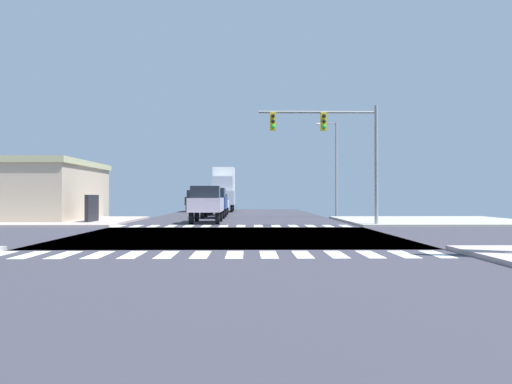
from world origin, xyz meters
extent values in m
cube|color=#36343F|center=(0.00, 0.00, -0.03)|extent=(14.00, 90.00, 0.05)
cube|color=#36343F|center=(0.00, 0.00, -0.03)|extent=(90.00, 12.00, 0.05)
cube|color=#A09B91|center=(13.00, 12.00, 0.07)|extent=(12.00, 12.00, 0.14)
cube|color=#A89890|center=(-13.00, 12.00, 0.07)|extent=(12.00, 12.00, 0.14)
cube|color=white|center=(-5.75, -7.30, 0.00)|extent=(0.50, 2.00, 0.01)
cube|color=white|center=(-4.75, -7.30, 0.00)|extent=(0.50, 2.00, 0.01)
cube|color=white|center=(-3.75, -7.30, 0.00)|extent=(0.50, 2.00, 0.01)
cube|color=white|center=(-2.75, -7.30, 0.00)|extent=(0.50, 2.00, 0.01)
cube|color=white|center=(-1.75, -7.30, 0.00)|extent=(0.50, 2.00, 0.01)
cube|color=white|center=(-0.75, -7.30, 0.00)|extent=(0.50, 2.00, 0.01)
cube|color=white|center=(0.25, -7.30, 0.00)|extent=(0.50, 2.00, 0.01)
cube|color=white|center=(1.25, -7.30, 0.00)|extent=(0.50, 2.00, 0.01)
cube|color=white|center=(2.25, -7.30, 0.00)|extent=(0.50, 2.00, 0.01)
cube|color=white|center=(3.25, -7.30, 0.00)|extent=(0.50, 2.00, 0.01)
cube|color=white|center=(4.25, -7.30, 0.00)|extent=(0.50, 2.00, 0.01)
cube|color=white|center=(5.25, -7.30, 0.00)|extent=(0.50, 2.00, 0.01)
cube|color=white|center=(6.25, -7.30, 0.00)|extent=(0.50, 2.00, 0.01)
cube|color=white|center=(-6.75, 7.30, 0.00)|extent=(0.50, 2.00, 0.01)
cube|color=white|center=(-5.75, 7.30, 0.00)|extent=(0.50, 2.00, 0.01)
cube|color=white|center=(-4.75, 7.30, 0.00)|extent=(0.50, 2.00, 0.01)
cube|color=white|center=(-3.75, 7.30, 0.00)|extent=(0.50, 2.00, 0.01)
cube|color=white|center=(-2.75, 7.30, 0.00)|extent=(0.50, 2.00, 0.01)
cube|color=white|center=(-1.75, 7.30, 0.00)|extent=(0.50, 2.00, 0.01)
cube|color=white|center=(-0.75, 7.30, 0.00)|extent=(0.50, 2.00, 0.01)
cube|color=white|center=(0.25, 7.30, 0.00)|extent=(0.50, 2.00, 0.01)
cube|color=white|center=(1.25, 7.30, 0.00)|extent=(0.50, 2.00, 0.01)
cube|color=white|center=(2.25, 7.30, 0.00)|extent=(0.50, 2.00, 0.01)
cube|color=white|center=(3.25, 7.30, 0.00)|extent=(0.50, 2.00, 0.01)
cube|color=white|center=(4.25, 7.30, 0.00)|extent=(0.50, 2.00, 0.01)
cube|color=white|center=(5.25, 7.30, 0.00)|extent=(0.50, 2.00, 0.01)
cube|color=white|center=(6.25, 7.30, 0.00)|extent=(0.50, 2.00, 0.01)
cylinder|color=gray|center=(7.98, 6.97, 3.45)|extent=(0.20, 0.20, 6.91)
cylinder|color=gray|center=(4.62, 6.97, 6.51)|extent=(6.71, 0.14, 0.14)
cube|color=yellow|center=(4.96, 6.97, 5.96)|extent=(0.32, 0.40, 1.00)
sphere|color=black|center=(4.96, 6.72, 6.27)|extent=(0.22, 0.22, 0.22)
sphere|color=black|center=(4.96, 6.72, 5.96)|extent=(0.22, 0.22, 0.22)
sphere|color=green|center=(4.96, 6.72, 5.65)|extent=(0.22, 0.22, 0.22)
cube|color=yellow|center=(2.07, 6.97, 5.96)|extent=(0.32, 0.40, 1.00)
sphere|color=black|center=(2.07, 6.72, 6.27)|extent=(0.22, 0.22, 0.22)
sphere|color=black|center=(2.07, 6.72, 5.96)|extent=(0.22, 0.22, 0.22)
sphere|color=green|center=(2.07, 6.72, 5.65)|extent=(0.22, 0.22, 0.22)
cylinder|color=gray|center=(7.83, 19.55, 3.85)|extent=(0.16, 0.16, 7.70)
cylinder|color=gray|center=(7.13, 19.55, 7.60)|extent=(1.40, 0.10, 0.10)
ellipsoid|color=silver|center=(6.43, 19.55, 7.55)|extent=(0.60, 0.32, 0.20)
cube|color=tan|center=(-16.10, 14.28, 1.88)|extent=(11.09, 10.70, 3.76)
cube|color=tan|center=(-16.10, 14.28, 3.96)|extent=(11.39, 11.00, 0.40)
cube|color=black|center=(-9.06, 9.93, 0.90)|extent=(0.24, 2.20, 1.80)
cylinder|color=black|center=(-1.28, 22.97, 0.34)|extent=(0.26, 0.68, 0.68)
cylinder|color=black|center=(-2.72, 22.97, 0.34)|extent=(0.26, 0.68, 0.68)
cylinder|color=black|center=(-1.28, 25.89, 0.34)|extent=(0.26, 0.68, 0.68)
cylinder|color=black|center=(-2.72, 25.89, 0.34)|extent=(0.26, 0.68, 0.68)
cube|color=silver|center=(-2.00, 24.43, 1.01)|extent=(1.80, 4.30, 0.66)
cube|color=black|center=(-2.00, 24.43, 1.61)|extent=(1.55, 2.24, 0.54)
cylinder|color=black|center=(-1.20, 9.19, 0.37)|extent=(0.26, 0.74, 0.74)
cylinder|color=black|center=(-2.80, 9.19, 0.37)|extent=(0.26, 0.74, 0.74)
cylinder|color=black|center=(-1.20, 12.66, 0.37)|extent=(0.26, 0.74, 0.74)
cylinder|color=black|center=(-2.80, 12.66, 0.37)|extent=(0.26, 0.74, 0.74)
cube|color=#BAAAC2|center=(-2.00, 10.92, 1.17)|extent=(2.00, 5.10, 0.86)
cube|color=black|center=(-2.00, 10.03, 1.97)|extent=(1.76, 1.79, 0.75)
cylinder|color=black|center=(-4.22, 32.95, 0.37)|extent=(0.26, 0.74, 0.74)
cylinder|color=black|center=(-5.78, 32.95, 0.37)|extent=(0.26, 0.74, 0.74)
cylinder|color=black|center=(-4.22, 36.08, 0.37)|extent=(0.26, 0.74, 0.74)
cylinder|color=black|center=(-5.78, 36.08, 0.37)|extent=(0.26, 0.74, 0.74)
cube|color=black|center=(-5.00, 34.51, 1.18)|extent=(1.96, 4.60, 0.88)
cube|color=black|center=(-5.00, 34.51, 1.98)|extent=(1.69, 3.22, 0.72)
cylinder|color=black|center=(-1.04, 32.07, 0.40)|extent=(0.26, 0.80, 0.80)
cylinder|color=black|center=(-2.96, 32.07, 0.40)|extent=(0.26, 0.80, 0.80)
cylinder|color=black|center=(-1.04, 36.97, 0.40)|extent=(0.26, 0.80, 0.80)
cylinder|color=black|center=(-2.96, 36.97, 0.40)|extent=(0.26, 0.80, 0.80)
cube|color=#ACB1C2|center=(-2.00, 34.52, 1.54)|extent=(2.40, 7.20, 1.49)
cube|color=white|center=(-2.00, 35.60, 3.57)|extent=(2.30, 4.18, 2.56)
cube|color=#ACB1C2|center=(-2.00, 32.36, 3.03)|extent=(2.11, 2.02, 1.49)
cylinder|color=black|center=(-1.22, 16.92, 0.37)|extent=(0.26, 0.74, 0.74)
cylinder|color=black|center=(-2.78, 16.92, 0.37)|extent=(0.26, 0.74, 0.74)
cylinder|color=black|center=(-1.22, 20.05, 0.37)|extent=(0.26, 0.74, 0.74)
cylinder|color=black|center=(-2.78, 20.05, 0.37)|extent=(0.26, 0.74, 0.74)
cube|color=navy|center=(-2.00, 18.49, 1.18)|extent=(1.96, 4.60, 0.88)
cube|color=black|center=(-2.00, 18.49, 1.98)|extent=(1.69, 3.22, 0.72)
camera|label=1|loc=(0.63, -22.71, 1.73)|focal=36.69mm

